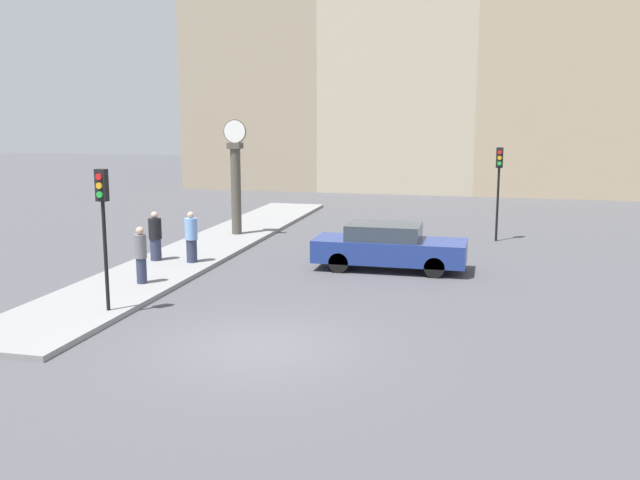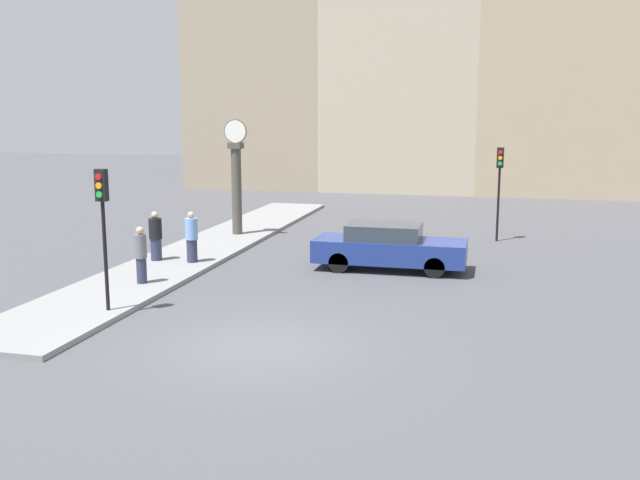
# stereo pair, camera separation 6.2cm
# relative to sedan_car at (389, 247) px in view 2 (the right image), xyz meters

# --- Properties ---
(ground_plane) EXTENTS (120.00, 120.00, 0.00)m
(ground_plane) POSITION_rel_sedan_car_xyz_m (-1.55, -7.96, -0.73)
(ground_plane) COLOR #47474C
(sidewalk_corner) EXTENTS (2.82, 23.77, 0.14)m
(sidewalk_corner) POSITION_rel_sedan_car_xyz_m (-6.81, 1.93, -0.66)
(sidewalk_corner) COLOR gray
(sidewalk_corner) RESTS_ON ground_plane
(building_row) EXTENTS (29.26, 5.00, 18.41)m
(building_row) POSITION_rel_sedan_car_xyz_m (-1.17, 22.70, 7.65)
(building_row) COLOR gray
(building_row) RESTS_ON ground_plane
(sedan_car) EXTENTS (4.71, 1.72, 1.45)m
(sedan_car) POSITION_rel_sedan_car_xyz_m (0.00, 0.00, 0.00)
(sedan_car) COLOR navy
(sedan_car) RESTS_ON ground_plane
(traffic_light_near) EXTENTS (0.26, 0.24, 3.43)m
(traffic_light_near) POSITION_rel_sedan_car_xyz_m (-5.87, -6.67, 1.87)
(traffic_light_near) COLOR black
(traffic_light_near) RESTS_ON sidewalk_corner
(traffic_light_far) EXTENTS (0.26, 0.24, 3.56)m
(traffic_light_far) POSITION_rel_sedan_car_xyz_m (3.29, 5.95, 1.82)
(traffic_light_far) COLOR black
(traffic_light_far) RESTS_ON ground_plane
(street_clock) EXTENTS (0.92, 0.50, 4.45)m
(street_clock) POSITION_rel_sedan_car_xyz_m (-6.64, 4.36, 1.51)
(street_clock) COLOR #4C473D
(street_clock) RESTS_ON sidewalk_corner
(pedestrian_black_jacket) EXTENTS (0.42, 0.42, 1.59)m
(pedestrian_black_jacket) POSITION_rel_sedan_car_xyz_m (-7.43, -1.00, 0.18)
(pedestrian_black_jacket) COLOR #2D334C
(pedestrian_black_jacket) RESTS_ON sidewalk_corner
(pedestrian_grey_jacket) EXTENTS (0.33, 0.33, 1.61)m
(pedestrian_grey_jacket) POSITION_rel_sedan_car_xyz_m (-6.39, -3.96, 0.21)
(pedestrian_grey_jacket) COLOR #2D334C
(pedestrian_grey_jacket) RESTS_ON sidewalk_corner
(pedestrian_blue_stripe) EXTENTS (0.40, 0.40, 1.63)m
(pedestrian_blue_stripe) POSITION_rel_sedan_car_xyz_m (-6.18, -0.99, 0.21)
(pedestrian_blue_stripe) COLOR #2D334C
(pedestrian_blue_stripe) RESTS_ON sidewalk_corner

